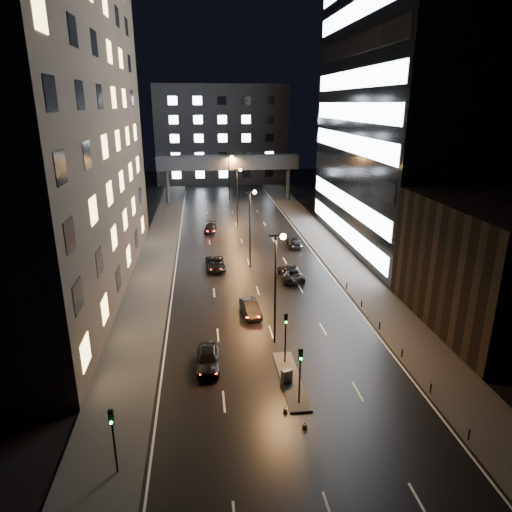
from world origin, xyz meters
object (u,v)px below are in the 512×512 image
object	(u,v)px
car_toward_a	(291,273)
utility_cabinet	(287,376)
car_away_a	(208,359)
car_away_d	(210,228)
car_toward_b	(294,242)
car_away_b	(251,308)
car_away_c	(215,264)

from	to	relation	value
car_toward_a	utility_cabinet	distance (m)	22.09
car_away_a	car_away_d	xyz separation A→B (m)	(1.35, 41.21, -0.12)
car_toward_b	car_toward_a	bearing A→B (deg)	79.20
car_away_b	car_toward_b	world-z (taller)	car_away_b
car_away_b	car_away_d	world-z (taller)	car_away_b
car_toward_a	car_away_c	bearing A→B (deg)	-28.61
car_away_a	utility_cabinet	distance (m)	6.67
car_away_a	car_toward_a	size ratio (longest dim) A/B	0.84
car_away_d	car_away_b	bearing A→B (deg)	-78.22
car_away_d	utility_cabinet	xyz separation A→B (m)	(4.58, -44.26, 0.01)
utility_cabinet	car_away_b	bearing A→B (deg)	75.47
car_away_b	car_away_c	xyz separation A→B (m)	(-3.03, 13.90, 0.01)
car_away_c	utility_cabinet	world-z (taller)	car_away_c
car_toward_b	utility_cabinet	bearing A→B (deg)	80.18
car_away_a	car_toward_b	size ratio (longest dim) A/B	1.01
car_toward_b	utility_cabinet	size ratio (longest dim) A/B	4.32
car_away_a	car_away_d	size ratio (longest dim) A/B	1.00
car_away_a	car_away_c	world-z (taller)	car_away_a
car_away_d	car_toward_a	size ratio (longest dim) A/B	0.84
car_away_b	car_away_c	bearing A→B (deg)	95.00
car_away_a	car_toward_b	distance (m)	34.29
car_away_b	car_away_a	bearing A→B (deg)	-123.32
car_away_a	car_away_b	xyz separation A→B (m)	(4.53, 9.29, -0.09)
car_toward_b	car_away_a	bearing A→B (deg)	69.34
car_toward_b	utility_cabinet	xyz separation A→B (m)	(-7.65, -34.55, 0.01)
car_away_d	car_away_a	bearing A→B (deg)	-85.79
car_away_d	car_toward_a	distance (m)	24.42
car_away_a	car_away_b	distance (m)	10.33
car_away_b	car_toward_b	xyz separation A→B (m)	(9.05, 22.20, -0.04)
car_away_d	car_toward_a	bearing A→B (deg)	-61.95
car_away_a	car_toward_b	bearing A→B (deg)	68.29
car_away_c	car_away_d	size ratio (longest dim) A/B	1.10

